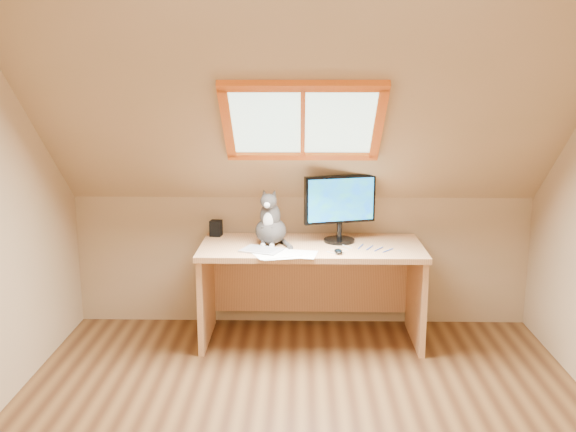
{
  "coord_description": "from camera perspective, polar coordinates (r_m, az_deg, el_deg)",
  "views": [
    {
      "loc": [
        -0.01,
        -3.05,
        1.91
      ],
      "look_at": [
        -0.09,
        1.0,
        1.02
      ],
      "focal_mm": 40.0,
      "sensor_mm": 36.0,
      "label": 1
    }
  ],
  "objects": [
    {
      "name": "cat",
      "position": [
        4.58,
        -1.58,
        -0.73
      ],
      "size": [
        0.27,
        0.3,
        0.41
      ],
      "color": "#393532",
      "rests_on": "desk"
    },
    {
      "name": "desk",
      "position": [
        4.72,
        2.06,
        -4.98
      ],
      "size": [
        1.59,
        0.69,
        0.72
      ],
      "color": "tan",
      "rests_on": "ground"
    },
    {
      "name": "desk_speaker",
      "position": [
        4.86,
        -6.42,
        -1.08
      ],
      "size": [
        0.09,
        0.09,
        0.12
      ],
      "primitive_type": "cube",
      "rotation": [
        0.0,
        0.0,
        -0.15
      ],
      "color": "black",
      "rests_on": "desk"
    },
    {
      "name": "mouse",
      "position": [
        4.38,
        4.49,
        -3.16
      ],
      "size": [
        0.07,
        0.11,
        0.03
      ],
      "primitive_type": "ellipsoid",
      "rotation": [
        0.0,
        0.0,
        0.14
      ],
      "color": "black",
      "rests_on": "desk"
    },
    {
      "name": "room_shell",
      "position": [
        3.0,
        1.35,
        3.19
      ],
      "size": [
        3.52,
        3.52,
        2.41
      ],
      "color": "tan",
      "rests_on": "ground"
    },
    {
      "name": "monitor",
      "position": [
        4.62,
        4.65,
        1.07
      ],
      "size": [
        0.52,
        0.22,
        0.49
      ],
      "color": "black",
      "rests_on": "desk"
    },
    {
      "name": "graphics_tablet",
      "position": [
        4.43,
        -2.36,
        -3.05
      ],
      "size": [
        0.32,
        0.28,
        0.01
      ],
      "primitive_type": "cube",
      "rotation": [
        0.0,
        0.0,
        -0.39
      ],
      "color": "#B2B2B7",
      "rests_on": "desk"
    },
    {
      "name": "cables",
      "position": [
        4.49,
        6.49,
        -2.93
      ],
      "size": [
        0.51,
        0.26,
        0.01
      ],
      "color": "silver",
      "rests_on": "desk"
    },
    {
      "name": "papers",
      "position": [
        4.34,
        -0.28,
        -3.43
      ],
      "size": [
        0.35,
        0.3,
        0.01
      ],
      "color": "white",
      "rests_on": "desk"
    }
  ]
}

